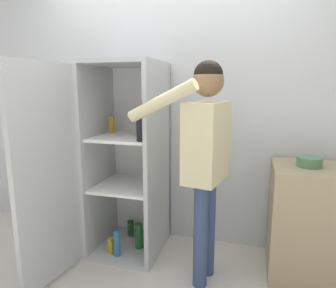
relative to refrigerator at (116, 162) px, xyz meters
name	(u,v)px	position (x,y,z in m)	size (l,w,h in m)	color
wall_back	(172,109)	(0.38, 0.46, 0.44)	(7.00, 0.06, 2.55)	silver
refrigerator	(116,162)	(0.00, 0.00, 0.00)	(0.73, 1.24, 1.69)	#B7BABC
person	(205,146)	(0.81, -0.19, 0.22)	(0.70, 0.54, 1.66)	#384770
counter	(317,222)	(1.65, 0.12, -0.40)	(0.70, 0.57, 0.88)	tan
bowl	(309,162)	(1.56, 0.12, 0.08)	(0.18, 0.18, 0.08)	#517F5B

